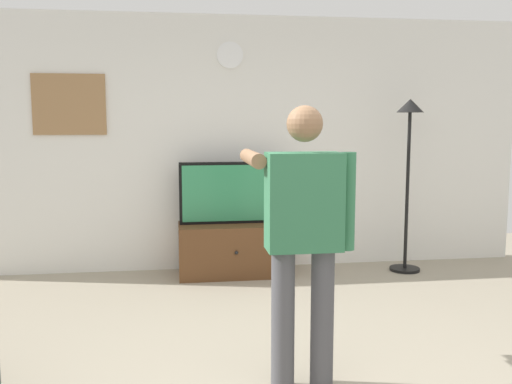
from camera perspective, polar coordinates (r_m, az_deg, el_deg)
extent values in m
cube|color=silver|center=(6.12, -2.17, 4.87)|extent=(6.40, 0.10, 2.70)
cube|color=brown|center=(5.91, -2.26, -5.81)|extent=(1.13, 0.51, 0.54)
sphere|color=black|center=(5.65, -1.99, -6.15)|extent=(0.04, 0.04, 0.04)
cube|color=black|center=(5.86, -2.34, -0.07)|extent=(1.11, 0.06, 0.64)
cube|color=#338C59|center=(5.82, -2.31, -0.11)|extent=(1.05, 0.01, 0.58)
cylinder|color=white|center=(6.08, -2.65, 13.64)|extent=(0.28, 0.03, 0.28)
cube|color=#997047|center=(6.12, -18.34, 8.40)|extent=(0.73, 0.04, 0.62)
cylinder|color=black|center=(6.33, 14.78, -7.53)|extent=(0.32, 0.32, 0.03)
cylinder|color=black|center=(6.17, 15.03, 0.06)|extent=(0.04, 0.04, 1.66)
cone|color=black|center=(6.13, 15.31, 8.42)|extent=(0.28, 0.28, 0.14)
cylinder|color=#4C4C51|center=(3.45, 2.73, -12.81)|extent=(0.14, 0.14, 0.85)
cylinder|color=#4C4C51|center=(3.50, 6.70, -12.55)|extent=(0.14, 0.14, 0.85)
cube|color=#33724C|center=(3.30, 4.86, -0.98)|extent=(0.44, 0.22, 0.57)
sphere|color=#8C6647|center=(3.26, 4.95, 6.89)|extent=(0.21, 0.21, 0.21)
cylinder|color=#8C6647|center=(3.51, -0.37, 3.43)|extent=(0.09, 0.58, 0.09)
cube|color=white|center=(3.83, -1.02, 3.75)|extent=(0.04, 0.12, 0.04)
cylinder|color=#33724C|center=(3.37, 9.24, -0.94)|extent=(0.09, 0.09, 0.58)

